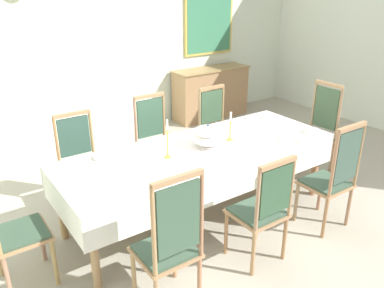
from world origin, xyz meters
The scene contains 23 objects.
ground centered at (0.00, 0.00, -0.02)m, with size 8.10×5.94×0.04m, color #A8A391.
back_wall centered at (0.00, 3.01, 1.69)m, with size 8.10×0.08×3.38m, color silver.
dining_table centered at (0.00, 0.14, 0.70)m, with size 2.89×1.03×0.77m.
tablecloth centered at (0.00, 0.14, 0.70)m, with size 2.91×1.05×0.33m.
chair_south_a centered at (-0.94, -0.78, 0.59)m, with size 0.44×0.42×1.19m.
chair_north_a centered at (-0.94, 1.06, 0.54)m, with size 0.44×0.42×1.06m.
chair_south_b centered at (0.00, -0.78, 0.54)m, with size 0.44×0.42×1.04m.
chair_north_b centered at (0.00, 1.07, 0.56)m, with size 0.44×0.42×1.10m.
chair_south_c centered at (0.94, -0.78, 0.57)m, with size 0.44×0.42×1.15m.
chair_north_c centered at (0.94, 1.06, 0.55)m, with size 0.44×0.42×1.06m.
chair_head_west centered at (-1.86, 0.14, 0.59)m, with size 0.42×0.44×1.18m.
chair_head_east centered at (1.86, 0.14, 0.58)m, with size 0.42×0.44×1.18m.
soup_tureen centered at (0.09, 0.14, 0.89)m, with size 0.31×0.31×0.24m.
candlestick_west centered at (-0.39, 0.14, 0.93)m, with size 0.07×0.07×0.39m.
candlestick_east centered at (0.39, 0.14, 0.90)m, with size 0.07×0.07×0.32m.
bowl_near_left centered at (0.85, -0.24, 0.79)m, with size 0.16×0.16×0.03m.
bowl_near_right centered at (1.07, 0.53, 0.80)m, with size 0.16×0.16×0.04m.
bowl_far_left centered at (-0.90, 0.49, 0.80)m, with size 0.19×0.19×0.04m.
bowl_far_right centered at (1.29, -0.21, 0.80)m, with size 0.18×0.18×0.04m.
spoon_primary centered at (0.96, -0.21, 0.78)m, with size 0.06×0.17×0.01m.
spoon_secondary centered at (1.17, 0.55, 0.78)m, with size 0.03×0.18×0.01m.
sideboard centered at (2.08, 2.69, 0.45)m, with size 1.44×0.48×0.90m.
framed_painting centered at (2.21, 2.95, 1.71)m, with size 1.02×0.05×1.21m.
Camera 1 is at (-2.16, -2.82, 2.36)m, focal length 36.87 mm.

